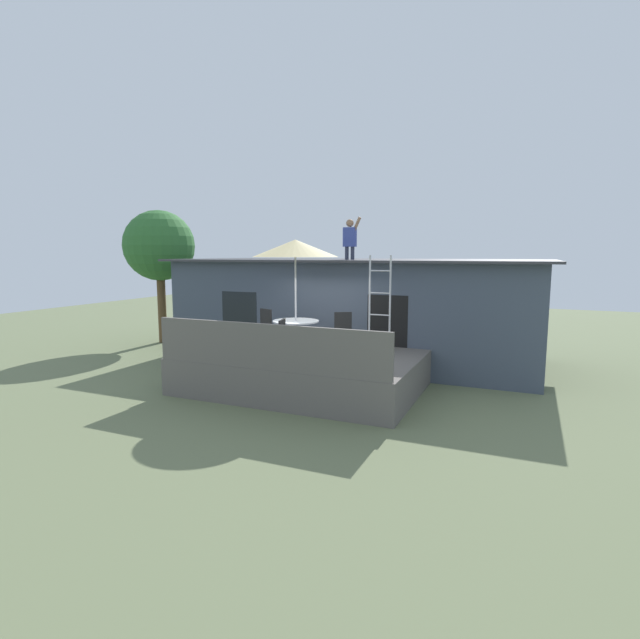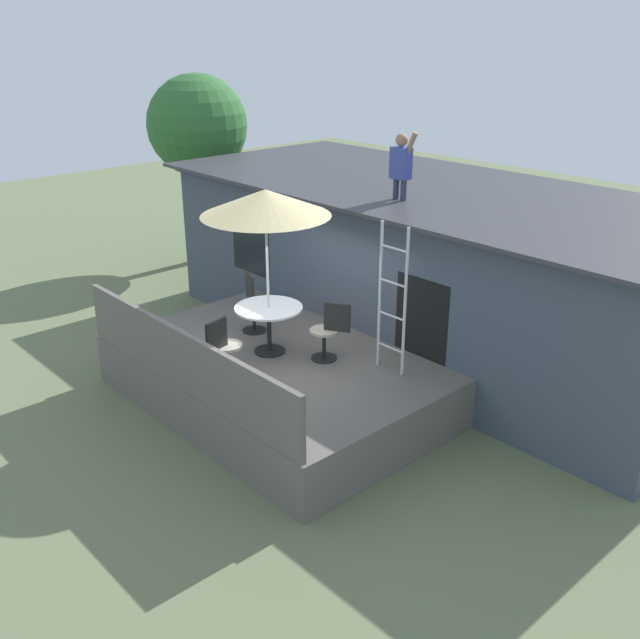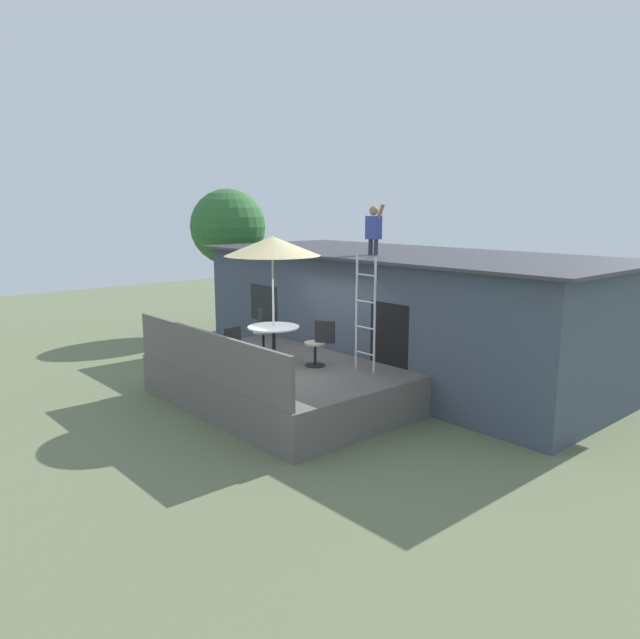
{
  "view_description": "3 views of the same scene",
  "coord_description": "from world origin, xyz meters",
  "px_view_note": "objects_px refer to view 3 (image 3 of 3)",
  "views": [
    {
      "loc": [
        4.61,
        -9.67,
        3.03
      ],
      "look_at": [
        0.01,
        0.92,
        1.47
      ],
      "focal_mm": 27.28,
      "sensor_mm": 36.0,
      "label": 1
    },
    {
      "loc": [
        7.84,
        -6.28,
        5.53
      ],
      "look_at": [
        0.37,
        0.56,
        1.36
      ],
      "focal_mm": 40.51,
      "sensor_mm": 36.0,
      "label": 2
    },
    {
      "loc": [
        9.33,
        -7.11,
        3.88
      ],
      "look_at": [
        0.02,
        1.07,
        1.58
      ],
      "focal_mm": 33.82,
      "sensor_mm": 36.0,
      "label": 3
    }
  ],
  "objects_px": {
    "person_figure": "(374,227)",
    "patio_chair_left": "(262,331)",
    "step_ladder": "(365,315)",
    "patio_chair_near": "(238,350)",
    "patio_chair_right": "(319,344)",
    "patio_table": "(274,334)",
    "backyard_tree": "(228,228)",
    "patio_umbrella": "(272,246)"
  },
  "relations": [
    {
      "from": "person_figure",
      "to": "backyard_tree",
      "type": "xyz_separation_m",
      "value": [
        -7.15,
        0.88,
        -0.21
      ]
    },
    {
      "from": "step_ladder",
      "to": "patio_table",
      "type": "bearing_deg",
      "value": -151.33
    },
    {
      "from": "patio_umbrella",
      "to": "person_figure",
      "type": "relative_size",
      "value": 2.29
    },
    {
      "from": "patio_table",
      "to": "patio_chair_near",
      "type": "xyz_separation_m",
      "value": [
        0.22,
        -1.01,
        -0.13
      ]
    },
    {
      "from": "step_ladder",
      "to": "backyard_tree",
      "type": "bearing_deg",
      "value": 164.01
    },
    {
      "from": "person_figure",
      "to": "backyard_tree",
      "type": "height_order",
      "value": "backyard_tree"
    },
    {
      "from": "patio_table",
      "to": "patio_chair_near",
      "type": "height_order",
      "value": "patio_chair_near"
    },
    {
      "from": "patio_chair_near",
      "to": "patio_chair_left",
      "type": "bearing_deg",
      "value": 26.45
    },
    {
      "from": "person_figure",
      "to": "patio_chair_near",
      "type": "distance_m",
      "value": 4.12
    },
    {
      "from": "patio_umbrella",
      "to": "patio_table",
      "type": "bearing_deg",
      "value": -23.63
    },
    {
      "from": "patio_table",
      "to": "patio_chair_right",
      "type": "xyz_separation_m",
      "value": [
        0.81,
        0.49,
        -0.13
      ]
    },
    {
      "from": "step_ladder",
      "to": "patio_chair_right",
      "type": "distance_m",
      "value": 1.15
    },
    {
      "from": "person_figure",
      "to": "patio_table",
      "type": "bearing_deg",
      "value": -99.05
    },
    {
      "from": "step_ladder",
      "to": "backyard_tree",
      "type": "xyz_separation_m",
      "value": [
        -8.43,
        2.42,
        1.37
      ]
    },
    {
      "from": "step_ladder",
      "to": "patio_chair_near",
      "type": "distance_m",
      "value": 2.49
    },
    {
      "from": "person_figure",
      "to": "patio_chair_right",
      "type": "distance_m",
      "value": 3.0
    },
    {
      "from": "person_figure",
      "to": "step_ladder",
      "type": "bearing_deg",
      "value": -50.18
    },
    {
      "from": "patio_umbrella",
      "to": "backyard_tree",
      "type": "xyz_separation_m",
      "value": [
        -6.76,
        3.33,
        0.12
      ]
    },
    {
      "from": "person_figure",
      "to": "backyard_tree",
      "type": "relative_size",
      "value": 0.25
    },
    {
      "from": "patio_table",
      "to": "patio_chair_left",
      "type": "bearing_deg",
      "value": 158.0
    },
    {
      "from": "patio_umbrella",
      "to": "patio_chair_near",
      "type": "xyz_separation_m",
      "value": [
        0.22,
        -1.01,
        -1.89
      ]
    },
    {
      "from": "step_ladder",
      "to": "patio_chair_left",
      "type": "relative_size",
      "value": 2.39
    },
    {
      "from": "step_ladder",
      "to": "backyard_tree",
      "type": "height_order",
      "value": "backyard_tree"
    },
    {
      "from": "patio_chair_left",
      "to": "backyard_tree",
      "type": "relative_size",
      "value": 0.21
    },
    {
      "from": "step_ladder",
      "to": "backyard_tree",
      "type": "distance_m",
      "value": 8.88
    },
    {
      "from": "patio_chair_left",
      "to": "backyard_tree",
      "type": "bearing_deg",
      "value": 175.16
    },
    {
      "from": "patio_chair_left",
      "to": "person_figure",
      "type": "bearing_deg",
      "value": 80.8
    },
    {
      "from": "patio_umbrella",
      "to": "backyard_tree",
      "type": "relative_size",
      "value": 0.57
    },
    {
      "from": "patio_chair_left",
      "to": "step_ladder",
      "type": "bearing_deg",
      "value": 34.36
    },
    {
      "from": "patio_chair_right",
      "to": "patio_chair_left",
      "type": "bearing_deg",
      "value": -26.57
    },
    {
      "from": "person_figure",
      "to": "patio_chair_left",
      "type": "xyz_separation_m",
      "value": [
        -1.27,
        -2.1,
        -2.23
      ]
    },
    {
      "from": "patio_umbrella",
      "to": "patio_chair_near",
      "type": "height_order",
      "value": "patio_umbrella"
    },
    {
      "from": "patio_umbrella",
      "to": "step_ladder",
      "type": "relative_size",
      "value": 1.15
    },
    {
      "from": "patio_chair_left",
      "to": "patio_chair_right",
      "type": "height_order",
      "value": "same"
    },
    {
      "from": "patio_table",
      "to": "backyard_tree",
      "type": "bearing_deg",
      "value": 153.76
    },
    {
      "from": "patio_umbrella",
      "to": "patio_chair_right",
      "type": "distance_m",
      "value": 2.12
    },
    {
      "from": "person_figure",
      "to": "patio_chair_near",
      "type": "relative_size",
      "value": 1.21
    },
    {
      "from": "step_ladder",
      "to": "patio_chair_right",
      "type": "xyz_separation_m",
      "value": [
        -0.86,
        -0.42,
        -0.64
      ]
    },
    {
      "from": "step_ladder",
      "to": "patio_chair_left",
      "type": "distance_m",
      "value": 2.69
    },
    {
      "from": "step_ladder",
      "to": "person_figure",
      "type": "xyz_separation_m",
      "value": [
        -1.28,
        1.54,
        1.58
      ]
    },
    {
      "from": "patio_table",
      "to": "patio_chair_left",
      "type": "distance_m",
      "value": 0.96
    },
    {
      "from": "patio_chair_right",
      "to": "person_figure",
      "type": "bearing_deg",
      "value": -109.01
    }
  ]
}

